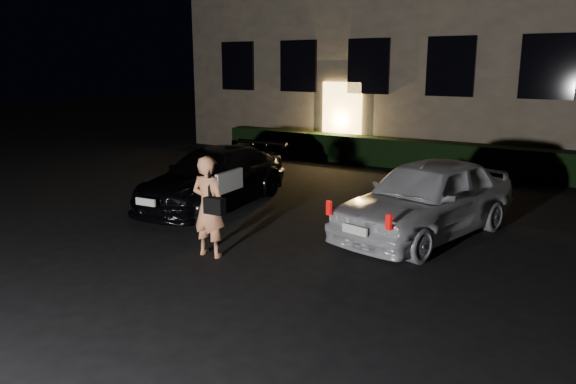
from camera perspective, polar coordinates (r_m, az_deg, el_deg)
The scene contains 5 objects.
ground at distance 8.14m, azimuth -9.39°, elevation -9.46°, with size 80.00×80.00×0.00m, color black.
hedge at distance 17.01m, azimuth 15.20°, elevation 3.47°, with size 15.00×0.70×0.85m, color black.
sedan at distance 12.53m, azimuth -7.54°, elevation 1.49°, with size 2.17×4.47×1.24m.
hatch at distance 10.43m, azimuth 13.89°, elevation -0.58°, with size 2.52×4.43×1.42m.
man at distance 9.12m, azimuth -8.04°, elevation -1.45°, with size 0.70×0.43×1.66m.
Camera 1 is at (5.17, -5.49, 3.07)m, focal length 35.00 mm.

